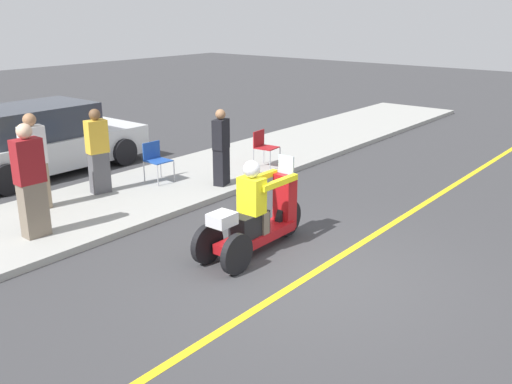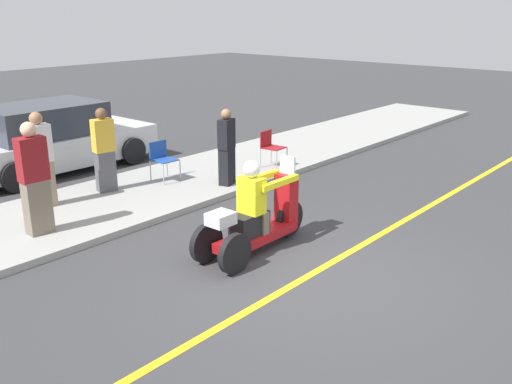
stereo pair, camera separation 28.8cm
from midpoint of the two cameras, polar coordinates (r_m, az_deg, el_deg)
name	(u,v)px [view 2 (the right image)]	position (r m, az deg, el deg)	size (l,w,h in m)	color
ground_plane	(310,275)	(8.19, 6.43, -8.27)	(60.00, 60.00, 0.00)	#38383A
lane_stripe	(316,272)	(8.29, 7.00, -7.91)	(24.00, 0.12, 0.01)	gold
sidewalk_strip	(114,202)	(11.20, -13.28, -1.00)	(28.00, 2.80, 0.12)	#9E9E99
motorcycle_trike	(256,219)	(8.70, 0.94, -2.70)	(2.23, 0.67, 1.47)	black
spectator_with_child	(34,181)	(9.60, -20.48, 1.05)	(0.44, 0.28, 1.82)	#726656
spectator_mid_group	(227,149)	(11.61, -2.24, 4.35)	(0.42, 0.32, 1.57)	black
spectator_end_of_line	(104,152)	(11.52, -14.26, 3.93)	(0.43, 0.31, 1.66)	#515156
spectator_far_back	(41,162)	(10.92, -20.01, 2.86)	(0.45, 0.31, 1.75)	gray
folding_chair_curbside	(162,157)	(12.12, -8.74, 3.51)	(0.48, 0.48, 0.82)	#A5A8AD
folding_chair_set_back	(270,145)	(13.04, 2.07, 4.73)	(0.51, 0.51, 0.82)	#A5A8AD
parked_car_lot_left	(51,139)	(13.89, -19.24, 5.01)	(4.55, 2.09, 1.55)	silver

